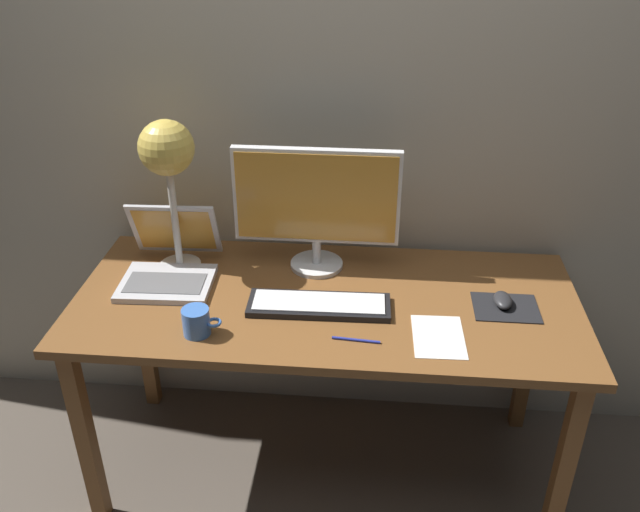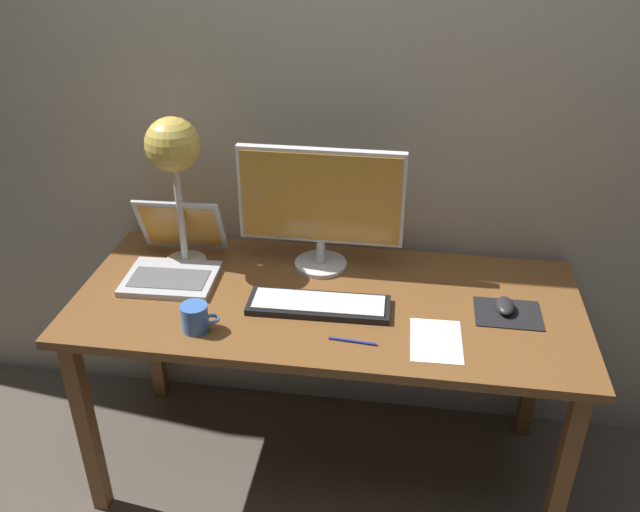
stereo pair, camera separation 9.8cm
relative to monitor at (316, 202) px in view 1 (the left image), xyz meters
The scene contains 12 objects.
ground_plane 1.00m from the monitor, 75.96° to the right, with size 4.80×4.80×0.00m, color brown.
back_wall 0.38m from the monitor, 76.72° to the left, with size 4.80×0.06×2.60m, color #B2A893.
desk 0.38m from the monitor, 75.96° to the right, with size 1.60×0.70×0.74m.
monitor is the anchor object (origin of this frame).
keyboard_main 0.34m from the monitor, 82.91° to the right, with size 0.44×0.15×0.03m.
laptop 0.52m from the monitor, 168.90° to the right, with size 0.31×0.34×0.23m.
desk_lamp 0.49m from the monitor, behind, with size 0.18×0.18×0.52m.
mousepad 0.68m from the monitor, 18.38° to the right, with size 0.20×0.16×0.00m, color black.
mouse 0.67m from the monitor, 17.40° to the right, with size 0.06×0.10×0.03m, color #28282B.
coffee_mug 0.56m from the monitor, 126.44° to the right, with size 0.12×0.08×0.08m.
paper_sheet_near_mouse 0.59m from the monitor, 43.55° to the right, with size 0.15×0.21×0.00m, color white.
pen 0.50m from the monitor, 69.62° to the right, with size 0.01×0.01×0.14m, color #2633A5.
Camera 1 is at (0.14, -1.78, 1.90)m, focal length 37.55 mm.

